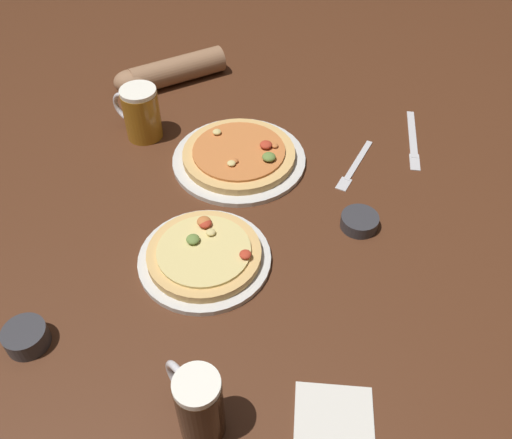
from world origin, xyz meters
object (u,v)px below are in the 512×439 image
pizza_plate_far (239,156)px  napkin_folded (335,428)px  ramekin_butter (359,221)px  diner_arm (165,73)px  ramekin_sauce (27,338)px  pizza_plate_near (205,255)px  beer_mug_amber (140,113)px  fork_left (354,165)px  beer_mug_dark (199,405)px  knife_right (412,139)px

pizza_plate_far → napkin_folded: (0.16, -0.65, -0.01)m
ramekin_butter → diner_arm: (-0.47, 0.55, 0.02)m
ramekin_sauce → ramekin_butter: bearing=24.7°
pizza_plate_near → beer_mug_amber: size_ratio=1.99×
pizza_plate_near → fork_left: (0.34, 0.29, -0.01)m
beer_mug_dark → diner_arm: (-0.17, 0.98, -0.04)m
pizza_plate_near → diner_arm: size_ratio=0.87×
pizza_plate_far → fork_left: 0.28m
fork_left → knife_right: size_ratio=0.77×
pizza_plate_far → napkin_folded: size_ratio=2.14×
fork_left → ramekin_butter: bearing=-94.9°
pizza_plate_far → knife_right: 0.44m
ramekin_butter → diner_arm: 0.72m
pizza_plate_near → beer_mug_amber: bearing=113.5°
beer_mug_amber → pizza_plate_near: bearing=-66.5°
beer_mug_dark → ramekin_butter: size_ratio=1.83×
beer_mug_amber → beer_mug_dark: bearing=-75.3°
pizza_plate_far → beer_mug_dark: beer_mug_dark is taller
pizza_plate_near → diner_arm: diner_arm is taller
ramekin_butter → fork_left: (0.02, 0.19, -0.01)m
pizza_plate_near → diner_arm: (-0.15, 0.65, 0.02)m
fork_left → beer_mug_amber: bearing=166.5°
beer_mug_dark → knife_right: size_ratio=0.61×
pizza_plate_near → ramekin_butter: (0.32, 0.10, -0.00)m
pizza_plate_near → napkin_folded: pizza_plate_near is taller
beer_mug_amber → knife_right: size_ratio=0.56×
ramekin_butter → diner_arm: diner_arm is taller
pizza_plate_near → napkin_folded: (0.22, -0.34, -0.01)m
beer_mug_amber → knife_right: bearing=-2.0°
napkin_folded → knife_right: size_ratio=0.62×
ramekin_sauce → diner_arm: diner_arm is taller
beer_mug_amber → pizza_plate_far: bearing=-23.6°
ramekin_butter → napkin_folded: 0.45m
pizza_plate_near → beer_mug_dark: 0.34m
pizza_plate_far → beer_mug_amber: beer_mug_amber is taller
fork_left → napkin_folded: bearing=-100.1°
beer_mug_amber → napkin_folded: 0.86m
napkin_folded → diner_arm: diner_arm is taller
pizza_plate_near → knife_right: size_ratio=1.11×
ramekin_sauce → diner_arm: 0.85m
beer_mug_amber → napkin_folded: beer_mug_amber is taller
ramekin_sauce → napkin_folded: size_ratio=0.51×
pizza_plate_far → fork_left: pizza_plate_far is taller
pizza_plate_far → ramekin_sauce: (-0.36, -0.50, 0.00)m
pizza_plate_far → ramekin_sauce: pizza_plate_far is taller
pizza_plate_far → diner_arm: bearing=122.0°
napkin_folded → diner_arm: bearing=110.7°
pizza_plate_far → beer_mug_amber: bearing=156.4°
beer_mug_dark → ramekin_sauce: beer_mug_dark is taller
napkin_folded → fork_left: bearing=79.9°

